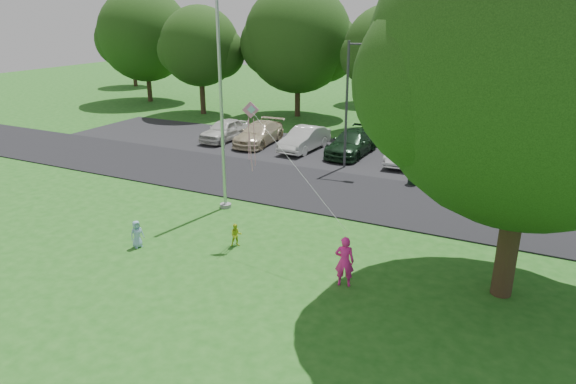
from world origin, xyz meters
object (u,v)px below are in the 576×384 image
at_px(street_lamp, 352,94).
at_px(trash_can, 413,177).
at_px(kite, 252,124).
at_px(flagpole, 222,114).
at_px(big_tree, 531,71).
at_px(woman, 344,261).
at_px(child_blue, 137,234).
at_px(child_yellow, 236,235).

xyz_separation_m(street_lamp, trash_can, (3.84, -1.26, -3.66)).
bearing_deg(street_lamp, kite, -95.21).
xyz_separation_m(flagpole, big_tree, (11.56, -2.53, 2.57)).
relative_size(big_tree, woman, 6.84).
bearing_deg(street_lamp, child_blue, -110.16).
height_order(woman, kite, kite).
bearing_deg(child_blue, kite, -30.45).
distance_m(trash_can, big_tree, 12.23).
distance_m(street_lamp, big_tree, 13.92).
xyz_separation_m(street_lamp, big_tree, (8.69, -10.55, 2.64)).
xyz_separation_m(trash_can, big_tree, (4.85, -9.30, 6.30)).
bearing_deg(big_tree, woman, -160.38).
bearing_deg(street_lamp, child_yellow, -96.47).
distance_m(flagpole, street_lamp, 8.52).
relative_size(flagpole, child_yellow, 11.39).
height_order(trash_can, big_tree, big_tree).
height_order(street_lamp, big_tree, big_tree).
relative_size(trash_can, woman, 0.52).
xyz_separation_m(street_lamp, child_yellow, (-0.33, -11.21, -3.66)).
relative_size(street_lamp, kite, 1.45).
relative_size(flagpole, woman, 5.96).
xyz_separation_m(flagpole, trash_can, (6.71, 6.77, -3.73)).
relative_size(trash_can, child_blue, 0.84).
bearing_deg(trash_can, woman, -87.83).
bearing_deg(big_tree, child_yellow, -175.84).
xyz_separation_m(flagpole, child_yellow, (2.54, -3.19, -3.73)).
distance_m(child_blue, kite, 5.87).
distance_m(flagpole, big_tree, 12.11).
bearing_deg(kite, trash_can, 39.93).
bearing_deg(child_yellow, child_blue, 169.19).
xyz_separation_m(street_lamp, child_blue, (-3.55, -12.89, -3.58)).
height_order(street_lamp, trash_can, street_lamp).
bearing_deg(flagpole, street_lamp, 70.28).
bearing_deg(woman, flagpole, -46.03).
height_order(trash_can, child_yellow, child_yellow).
bearing_deg(trash_can, flagpole, -134.77).
bearing_deg(street_lamp, flagpole, -114.50).
relative_size(trash_can, child_yellow, 0.99).
bearing_deg(child_blue, big_tree, -56.82).
xyz_separation_m(child_yellow, child_blue, (-3.22, -1.68, 0.08)).
distance_m(trash_can, child_blue, 13.78).
bearing_deg(street_lamp, big_tree, -55.32).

